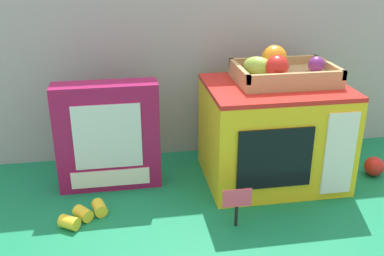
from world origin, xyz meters
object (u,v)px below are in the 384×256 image
object	(u,v)px
price_sign	(237,202)
loose_toy_banana	(84,214)
food_groups_crate	(281,71)
loose_toy_apple	(374,166)
cookie_set_box	(108,136)
toy_microwave	(273,133)

from	to	relation	value
price_sign	loose_toy_banana	xyz separation A→B (m)	(-0.36, 0.08, -0.05)
food_groups_crate	price_sign	world-z (taller)	food_groups_crate
loose_toy_apple	cookie_set_box	bearing A→B (deg)	174.76
toy_microwave	food_groups_crate	world-z (taller)	food_groups_crate
food_groups_crate	loose_toy_banana	xyz separation A→B (m)	(-0.54, -0.16, -0.29)
food_groups_crate	cookie_set_box	xyz separation A→B (m)	(-0.47, 0.00, -0.16)
cookie_set_box	price_sign	bearing A→B (deg)	-40.49
toy_microwave	food_groups_crate	xyz separation A→B (m)	(0.02, 0.03, 0.17)
food_groups_crate	loose_toy_apple	size ratio (longest dim) A/B	4.68
toy_microwave	loose_toy_apple	world-z (taller)	toy_microwave
toy_microwave	cookie_set_box	xyz separation A→B (m)	(-0.45, 0.03, 0.01)
price_sign	loose_toy_apple	bearing A→B (deg)	21.57
toy_microwave	price_sign	bearing A→B (deg)	-125.95
food_groups_crate	cookie_set_box	bearing A→B (deg)	179.46
food_groups_crate	loose_toy_apple	distance (m)	0.40
price_sign	loose_toy_apple	size ratio (longest dim) A/B	1.76
loose_toy_banana	cookie_set_box	bearing A→B (deg)	68.47
toy_microwave	loose_toy_banana	size ratio (longest dim) A/B	3.16
food_groups_crate	cookie_set_box	distance (m)	0.50
food_groups_crate	price_sign	distance (m)	0.39
toy_microwave	cookie_set_box	bearing A→B (deg)	176.06
price_sign	loose_toy_apple	distance (m)	0.50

